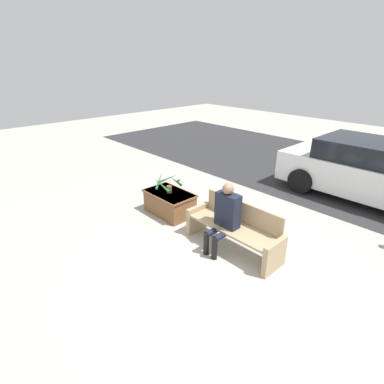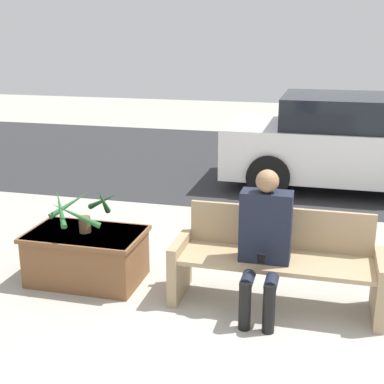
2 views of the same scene
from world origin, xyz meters
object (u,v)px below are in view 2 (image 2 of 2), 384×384
at_px(person_seated, 264,236).
at_px(parked_car, 354,143).
at_px(potted_plant, 83,209).
at_px(planter_box, 87,255).
at_px(bench, 276,261).

xyz_separation_m(person_seated, parked_car, (0.89, 4.31, 0.02)).
bearing_deg(potted_plant, planter_box, 2.27).
distance_m(person_seated, parked_car, 4.40).
height_order(planter_box, parked_car, parked_car).
bearing_deg(potted_plant, person_seated, -5.39).
distance_m(person_seated, planter_box, 1.83).
bearing_deg(planter_box, bench, 0.23).
relative_size(planter_box, potted_plant, 1.65).
bearing_deg(bench, parked_car, 79.22).
bearing_deg(potted_plant, bench, 0.24).
distance_m(bench, potted_plant, 1.91).
xyz_separation_m(planter_box, potted_plant, (-0.01, -0.00, 0.47)).
height_order(person_seated, potted_plant, person_seated).
height_order(planter_box, potted_plant, potted_plant).
height_order(potted_plant, parked_car, parked_car).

